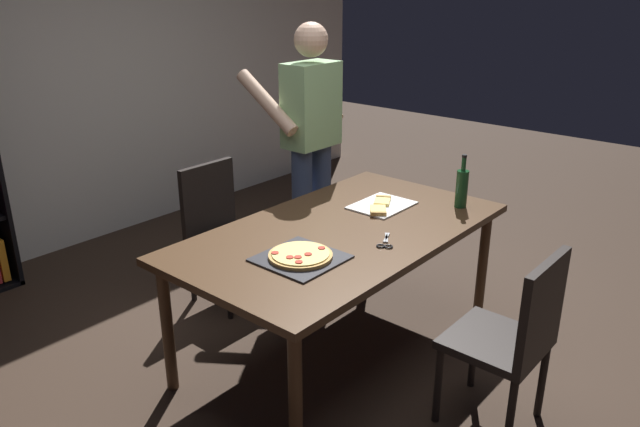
% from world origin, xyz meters
% --- Properties ---
extents(ground_plane, '(12.00, 12.00, 0.00)m').
position_xyz_m(ground_plane, '(0.00, 0.00, 0.00)').
color(ground_plane, '#38281E').
extents(back_wall, '(6.40, 0.10, 2.80)m').
position_xyz_m(back_wall, '(0.00, 2.60, 1.40)').
color(back_wall, silver).
rests_on(back_wall, ground_plane).
extents(dining_table, '(1.85, 1.04, 0.75)m').
position_xyz_m(dining_table, '(0.00, 0.00, 0.69)').
color(dining_table, '#4C331E').
rests_on(dining_table, ground_plane).
extents(chair_near_camera, '(0.42, 0.42, 0.90)m').
position_xyz_m(chair_near_camera, '(-0.00, -1.00, 0.51)').
color(chair_near_camera, black).
rests_on(chair_near_camera, ground_plane).
extents(chair_far_side, '(0.42, 0.42, 0.90)m').
position_xyz_m(chair_far_side, '(0.00, 1.00, 0.51)').
color(chair_far_side, black).
rests_on(chair_far_side, ground_plane).
extents(person_serving_pizza, '(0.55, 0.54, 1.75)m').
position_xyz_m(person_serving_pizza, '(0.64, 0.78, 1.00)').
color(person_serving_pizza, '#38476B').
rests_on(person_serving_pizza, ground_plane).
extents(pepperoni_pizza_on_tray, '(0.37, 0.37, 0.04)m').
position_xyz_m(pepperoni_pizza_on_tray, '(-0.42, -0.09, 0.77)').
color(pepperoni_pizza_on_tray, '#2D2D33').
rests_on(pepperoni_pizza_on_tray, dining_table).
extents(pizza_slices_on_towel, '(0.38, 0.28, 0.03)m').
position_xyz_m(pizza_slices_on_towel, '(0.41, 0.03, 0.76)').
color(pizza_slices_on_towel, white).
rests_on(pizza_slices_on_towel, dining_table).
extents(wine_bottle, '(0.07, 0.07, 0.32)m').
position_xyz_m(wine_bottle, '(0.72, -0.32, 0.87)').
color(wine_bottle, '#194723').
rests_on(wine_bottle, dining_table).
extents(kitchen_scissors, '(0.19, 0.14, 0.01)m').
position_xyz_m(kitchen_scissors, '(-0.02, -0.30, 0.76)').
color(kitchen_scissors, silver).
rests_on(kitchen_scissors, dining_table).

